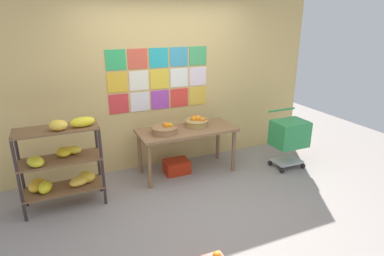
{
  "coord_description": "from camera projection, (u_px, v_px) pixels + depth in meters",
  "views": [
    {
      "loc": [
        -1.58,
        -3.1,
        2.26
      ],
      "look_at": [
        0.01,
        0.53,
        0.89
      ],
      "focal_mm": 30.37,
      "sensor_mm": 36.0,
      "label": 1
    }
  ],
  "objects": [
    {
      "name": "ground",
      "position": [
        208.0,
        209.0,
        4.02
      ],
      "size": [
        9.01,
        9.01,
        0.0
      ],
      "primitive_type": "plane",
      "color": "gray"
    },
    {
      "name": "shopping_cart",
      "position": [
        289.0,
        135.0,
        4.98
      ],
      "size": [
        0.51,
        0.44,
        0.89
      ],
      "rotation": [
        0.0,
        0.0,
        0.12
      ],
      "color": "black",
      "rests_on": "ground"
    },
    {
      "name": "produce_crate_under_table",
      "position": [
        177.0,
        167.0,
        4.93
      ],
      "size": [
        0.37,
        0.28,
        0.2
      ],
      "primitive_type": "cube",
      "color": "#B6270F",
      "rests_on": "ground"
    },
    {
      "name": "display_table",
      "position": [
        187.0,
        135.0,
        4.79
      ],
      "size": [
        1.44,
        0.62,
        0.69
      ],
      "color": "olive",
      "rests_on": "ground"
    },
    {
      "name": "banana_shelf_unit",
      "position": [
        62.0,
        162.0,
        3.92
      ],
      "size": [
        0.95,
        0.47,
        1.15
      ],
      "color": "#342727",
      "rests_on": "ground"
    },
    {
      "name": "fruit_basket_left",
      "position": [
        165.0,
        129.0,
        4.58
      ],
      "size": [
        0.37,
        0.37,
        0.15
      ],
      "color": "#976C44",
      "rests_on": "display_table"
    },
    {
      "name": "fruit_basket_centre",
      "position": [
        197.0,
        122.0,
        4.88
      ],
      "size": [
        0.35,
        0.35,
        0.15
      ],
      "color": "#AC8B49",
      "rests_on": "display_table"
    },
    {
      "name": "back_wall_with_art",
      "position": [
        164.0,
        73.0,
        4.88
      ],
      "size": [
        5.0,
        0.07,
        2.9
      ],
      "color": "tan",
      "rests_on": "ground"
    }
  ]
}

